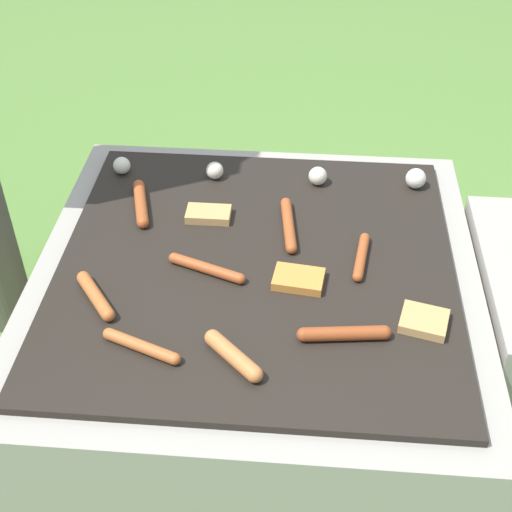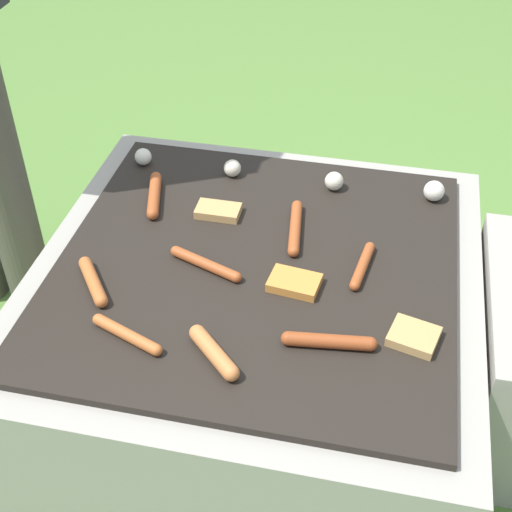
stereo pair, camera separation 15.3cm
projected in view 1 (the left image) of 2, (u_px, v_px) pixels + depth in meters
ground_plane at (256, 383)px, 1.80m from camera, size 14.00×14.00×0.00m
grill at (256, 328)px, 1.68m from camera, size 0.97×0.97×0.40m
sausage_mid_right at (141, 203)px, 1.69m from camera, size 0.07×0.18×0.03m
sausage_back_right at (207, 268)px, 1.52m from camera, size 0.17×0.08×0.02m
sausage_back_left at (344, 334)px, 1.37m from camera, size 0.18×0.05×0.03m
sausage_front_right at (361, 257)px, 1.55m from camera, size 0.04×0.16×0.02m
sausage_front_left at (95, 296)px, 1.45m from camera, size 0.11×0.13×0.03m
sausage_mid_left at (233, 356)px, 1.32m from camera, size 0.12×0.12×0.03m
sausage_back_center at (141, 346)px, 1.34m from camera, size 0.16×0.08×0.02m
sausage_front_center at (289, 225)px, 1.63m from camera, size 0.05×0.19×0.03m
bread_slice_center at (208, 214)px, 1.67m from camera, size 0.10×0.06×0.02m
bread_slice_left at (298, 279)px, 1.49m from camera, size 0.11×0.09×0.02m
bread_slice_right at (424, 321)px, 1.40m from camera, size 0.11×0.10×0.02m
mushroom_row at (284, 173)px, 1.78m from camera, size 0.78×0.05×0.05m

